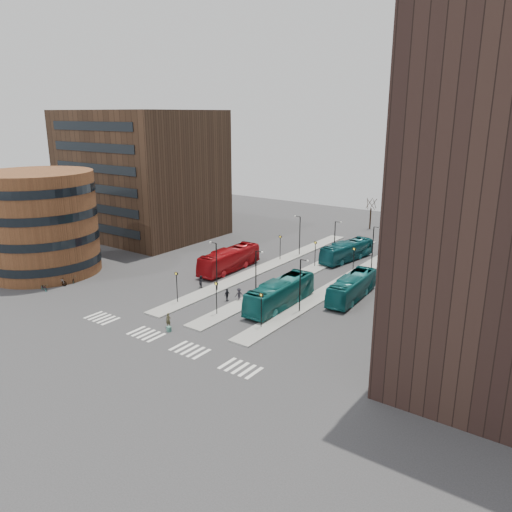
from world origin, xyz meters
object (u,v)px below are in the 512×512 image
Objects in this scene: teal_bus_a at (280,293)px; traveller at (168,320)px; red_bus at (229,260)px; commuter_b at (227,295)px; bicycle_mid at (60,282)px; commuter_a at (201,281)px; teal_bus_d at (420,247)px; bicycle_far at (72,279)px; suitcase at (169,329)px; teal_bus_c at (352,287)px; teal_bus_b at (347,251)px; commuter_c at (239,294)px; bicycle_near at (44,288)px.

traveller is (-6.26, -11.63, -0.82)m from teal_bus_a.
commuter_b is at bearing -54.37° from red_bus.
teal_bus_a is at bearing -71.26° from commuter_b.
red_bus is at bearing -60.09° from bicycle_mid.
commuter_a reaches higher than commuter_b.
commuter_b is 22.47m from bicycle_mid.
bicycle_far is at bearing -131.12° from teal_bus_d.
commuter_b is at bearing -90.98° from bicycle_mid.
commuter_a is at bearing 125.41° from suitcase.
red_bus reaches higher than commuter_b.
red_bus is at bearing -131.82° from teal_bus_d.
red_bus reaches higher than teal_bus_c.
traveller is at bearing -119.49° from teal_bus_a.
teal_bus_b is 6.80× the size of traveller.
teal_bus_c is at bearing -84.36° from bicycle_mid.
traveller is (-11.86, -18.75, -0.68)m from teal_bus_c.
teal_bus_b is 5.84× the size of bicycle_mid.
suitcase is 0.35× the size of commuter_b.
commuter_a is at bearing -41.06° from bicycle_far.
commuter_c is at bearing -51.57° from commuter_b.
teal_bus_d is at bearing 76.43° from teal_bus_a.
red_bus is 7.50× the size of commuter_b.
suitcase is 0.30× the size of bicycle_far.
commuter_c is (0.47, 11.10, 0.52)m from suitcase.
bicycle_near is (-33.37, -42.36, -1.35)m from teal_bus_d.
teal_bus_d is at bearing -171.65° from commuter_c.
bicycle_near is (-15.15, -12.45, -0.38)m from commuter_a.
traveller is 12.50m from commuter_a.
bicycle_mid is at bearing -38.31° from commuter_c.
teal_bus_b is 0.83× the size of teal_bus_d.
red_bus is at bearing -107.20° from commuter_c.
bicycle_near is at bearing -116.94° from teal_bus_b.
bicycle_mid is (-21.47, 1.80, 0.28)m from suitcase.
suitcase is 0.05× the size of teal_bus_c.
commuter_a reaches higher than traveller.
red_bus reaches higher than teal_bus_b.
bicycle_far reaches higher than suitcase.
bicycle_mid is at bearing -177.18° from suitcase.
commuter_b is 1.42m from commuter_c.
traveller is 0.96× the size of bicycle_near.
bicycle_mid is (0.00, 2.27, 0.12)m from bicycle_near.
bicycle_near is at bearing 166.10° from traveller.
red_bus is 22.51m from bicycle_mid.
teal_bus_d reaches higher than traveller.
red_bus is 6.30× the size of bicycle_mid.
teal_bus_b is 23.03m from commuter_c.
suitcase is 0.04× the size of teal_bus_d.
traveller is at bearing -78.89° from bicycle_near.
bicycle_near is at bearing 116.05° from commuter_b.
commuter_b is at bearing -55.16° from bicycle_near.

